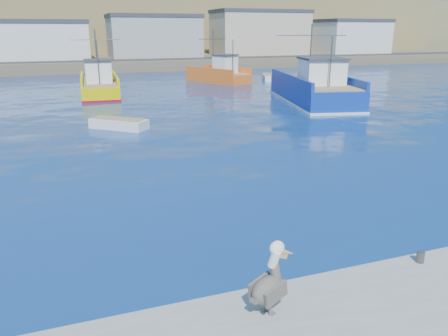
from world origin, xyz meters
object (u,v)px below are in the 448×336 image
object	(u,v)px
trawler_blue	(314,89)
skiff_far	(269,78)
boat_orange	(220,74)
trawler_yellow_b	(99,85)
skiff_mid	(119,125)
pelican	(270,284)

from	to	relation	value
trawler_blue	skiff_far	size ratio (longest dim) A/B	3.16
trawler_blue	boat_orange	distance (m)	17.66
trawler_yellow_b	boat_orange	bearing A→B (deg)	23.75
skiff_mid	skiff_far	distance (m)	31.59
trawler_blue	skiff_far	distance (m)	18.10
trawler_blue	pelican	distance (m)	31.97
trawler_blue	skiff_mid	world-z (taller)	trawler_blue
trawler_blue	skiff_far	world-z (taller)	trawler_blue
trawler_yellow_b	pelican	xyz separation A→B (m)	(0.50, -37.88, 0.21)
skiff_far	pelican	distance (m)	49.37
boat_orange	pelican	world-z (taller)	boat_orange
trawler_yellow_b	trawler_blue	size ratio (longest dim) A/B	0.72
trawler_blue	skiff_mid	xyz separation A→B (m)	(-17.74, -5.30, -0.89)
trawler_yellow_b	skiff_far	xyz separation A→B (m)	(21.66, 6.72, -0.68)
trawler_yellow_b	skiff_far	world-z (taller)	trawler_yellow_b
pelican	trawler_yellow_b	bearing A→B (deg)	90.75
trawler_blue	pelican	world-z (taller)	trawler_blue
trawler_blue	boat_orange	xyz separation A→B (m)	(-2.84, 17.43, -0.11)
skiff_far	pelican	world-z (taller)	pelican
trawler_blue	skiff_mid	bearing A→B (deg)	-163.37
boat_orange	pelican	size ratio (longest dim) A/B	5.75
trawler_blue	skiff_mid	distance (m)	18.54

